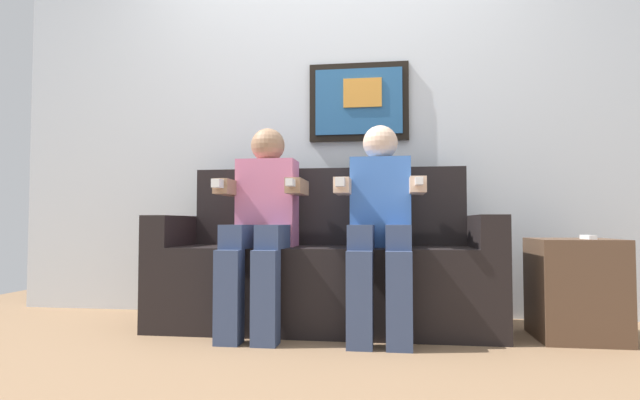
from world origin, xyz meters
TOP-DOWN VIEW (x-y plane):
  - ground_plane at (0.00, 0.00)m, footprint 5.54×5.54m
  - back_wall_assembly at (0.00, 0.76)m, footprint 4.26×0.10m
  - couch at (0.00, 0.33)m, footprint 1.86×0.58m
  - person_on_left at (-0.31, 0.16)m, footprint 0.46×0.56m
  - person_on_right at (0.31, 0.16)m, footprint 0.46×0.56m
  - side_table_right at (1.28, 0.22)m, footprint 0.40×0.40m
  - spare_remote_on_table at (1.33, 0.16)m, footprint 0.04×0.13m

SIDE VIEW (x-z plane):
  - ground_plane at x=0.00m, z-range 0.00..0.00m
  - side_table_right at x=1.28m, z-range 0.00..0.50m
  - couch at x=0.00m, z-range -0.14..0.76m
  - spare_remote_on_table at x=1.33m, z-range 0.50..0.52m
  - person_on_left at x=-0.31m, z-range 0.05..1.16m
  - person_on_right at x=0.31m, z-range 0.05..1.16m
  - back_wall_assembly at x=0.00m, z-range 0.00..2.60m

